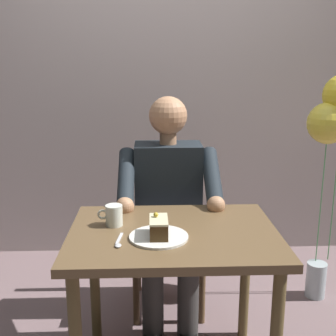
% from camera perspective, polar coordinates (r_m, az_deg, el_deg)
% --- Properties ---
extents(cafe_rear_panel, '(6.40, 0.12, 3.00)m').
position_cam_1_polar(cafe_rear_panel, '(3.11, -0.67, 15.73)').
color(cafe_rear_panel, '#C1B3AF').
rests_on(cafe_rear_panel, ground).
extents(dining_table, '(0.88, 0.66, 0.71)m').
position_cam_1_polar(dining_table, '(1.87, 0.73, -11.35)').
color(dining_table, brown).
rests_on(dining_table, ground).
extents(chair, '(0.42, 0.42, 0.92)m').
position_cam_1_polar(chair, '(2.51, -0.08, -6.92)').
color(chair, brown).
rests_on(chair, ground).
extents(seated_person, '(0.53, 0.58, 1.23)m').
position_cam_1_polar(seated_person, '(2.30, 0.09, -5.28)').
color(seated_person, '#1F272E').
rests_on(seated_person, ground).
extents(dessert_plate, '(0.24, 0.24, 0.01)m').
position_cam_1_polar(dessert_plate, '(1.75, -1.24, -9.18)').
color(dessert_plate, white).
rests_on(dessert_plate, dining_table).
extents(cake_slice, '(0.07, 0.14, 0.09)m').
position_cam_1_polar(cake_slice, '(1.74, -1.26, -7.90)').
color(cake_slice, '#472F15').
rests_on(cake_slice, dessert_plate).
extents(coffee_cup, '(0.11, 0.07, 0.09)m').
position_cam_1_polar(coffee_cup, '(1.88, -7.28, -6.25)').
color(coffee_cup, white).
rests_on(coffee_cup, dining_table).
extents(dessert_spoon, '(0.03, 0.14, 0.01)m').
position_cam_1_polar(dessert_spoon, '(1.72, -6.62, -9.84)').
color(dessert_spoon, silver).
rests_on(dessert_spoon, dining_table).
extents(balloon_display, '(0.32, 0.25, 1.35)m').
position_cam_1_polar(balloon_display, '(2.61, 21.29, 4.92)').
color(balloon_display, '#B2C1C6').
rests_on(balloon_display, ground).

